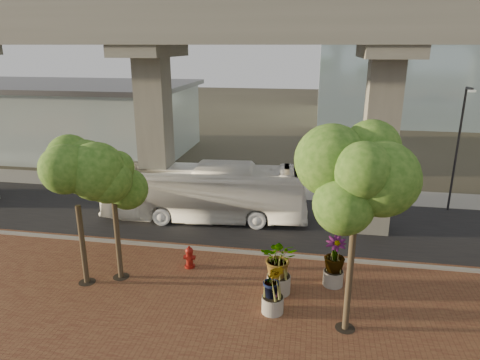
# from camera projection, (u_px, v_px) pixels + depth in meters

# --- Properties ---
(ground) EXTENTS (160.00, 160.00, 0.00)m
(ground) POSITION_uv_depth(u_px,v_px,m) (256.00, 237.00, 22.35)
(ground) COLOR #363327
(ground) RESTS_ON ground
(brick_plaza) EXTENTS (70.00, 13.00, 0.06)m
(brick_plaza) POSITION_uv_depth(u_px,v_px,m) (225.00, 333.00, 14.83)
(brick_plaza) COLOR brown
(brick_plaza) RESTS_ON ground
(asphalt_road) EXTENTS (90.00, 8.00, 0.04)m
(asphalt_road) POSITION_uv_depth(u_px,v_px,m) (261.00, 222.00, 24.22)
(asphalt_road) COLOR black
(asphalt_road) RESTS_ON ground
(curb_strip) EXTENTS (70.00, 0.25, 0.16)m
(curb_strip) POSITION_uv_depth(u_px,v_px,m) (250.00, 253.00, 20.45)
(curb_strip) COLOR gray
(curb_strip) RESTS_ON ground
(far_sidewalk) EXTENTS (90.00, 3.00, 0.06)m
(far_sidewalk) POSITION_uv_depth(u_px,v_px,m) (271.00, 191.00, 29.38)
(far_sidewalk) COLOR gray
(far_sidewalk) RESTS_ON ground
(transit_viaduct) EXTENTS (72.00, 5.60, 12.40)m
(transit_viaduct) POSITION_uv_depth(u_px,v_px,m) (263.00, 92.00, 22.03)
(transit_viaduct) COLOR gray
(transit_viaduct) RESTS_ON ground
(station_pavilion) EXTENTS (23.00, 13.00, 6.30)m
(station_pavilion) POSITION_uv_depth(u_px,v_px,m) (67.00, 117.00, 39.70)
(station_pavilion) COLOR silver
(station_pavilion) RESTS_ON ground
(transit_bus) EXTENTS (11.69, 3.57, 3.21)m
(transit_bus) POSITION_uv_depth(u_px,v_px,m) (205.00, 193.00, 24.18)
(transit_bus) COLOR white
(transit_bus) RESTS_ON ground
(fire_hydrant) EXTENTS (0.51, 0.46, 1.02)m
(fire_hydrant) POSITION_uv_depth(u_px,v_px,m) (189.00, 257.00, 19.06)
(fire_hydrant) COLOR maroon
(fire_hydrant) RESTS_ON ground
(planter_front) EXTENTS (2.12, 2.12, 2.33)m
(planter_front) POSITION_uv_depth(u_px,v_px,m) (279.00, 261.00, 16.84)
(planter_front) COLOR gray
(planter_front) RESTS_ON ground
(planter_right) EXTENTS (2.01, 2.01, 2.15)m
(planter_right) POSITION_uv_depth(u_px,v_px,m) (335.00, 257.00, 17.39)
(planter_right) COLOR gray
(planter_right) RESTS_ON ground
(planter_left) EXTENTS (1.82, 1.82, 2.01)m
(planter_left) POSITION_uv_depth(u_px,v_px,m) (273.00, 283.00, 15.62)
(planter_left) COLOR gray
(planter_left) RESTS_ON ground
(street_tree_far_west) EXTENTS (3.51, 3.51, 6.09)m
(street_tree_far_west) POSITION_uv_depth(u_px,v_px,m) (75.00, 181.00, 16.64)
(street_tree_far_west) COLOR #4B3D2A
(street_tree_far_west) RESTS_ON ground
(street_tree_near_west) EXTENTS (3.02, 3.02, 5.64)m
(street_tree_near_west) POSITION_uv_depth(u_px,v_px,m) (112.00, 183.00, 17.11)
(street_tree_near_west) COLOR #4B3D2A
(street_tree_near_west) RESTS_ON ground
(street_tree_near_east) EXTENTS (3.90, 3.90, 7.14)m
(street_tree_near_east) POSITION_uv_depth(u_px,v_px,m) (358.00, 184.00, 13.44)
(street_tree_near_east) COLOR #4B3D2A
(street_tree_near_east) RESTS_ON ground
(streetlamp_west) EXTENTS (0.36, 1.05, 7.28)m
(streetlamp_west) POSITION_uv_depth(u_px,v_px,m) (151.00, 132.00, 27.55)
(streetlamp_west) COLOR #2A2B2F
(streetlamp_west) RESTS_ON ground
(streetlamp_east) EXTENTS (0.36, 1.07, 7.35)m
(streetlamp_east) POSITION_uv_depth(u_px,v_px,m) (459.00, 141.00, 24.55)
(streetlamp_east) COLOR #29292E
(streetlamp_east) RESTS_ON ground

